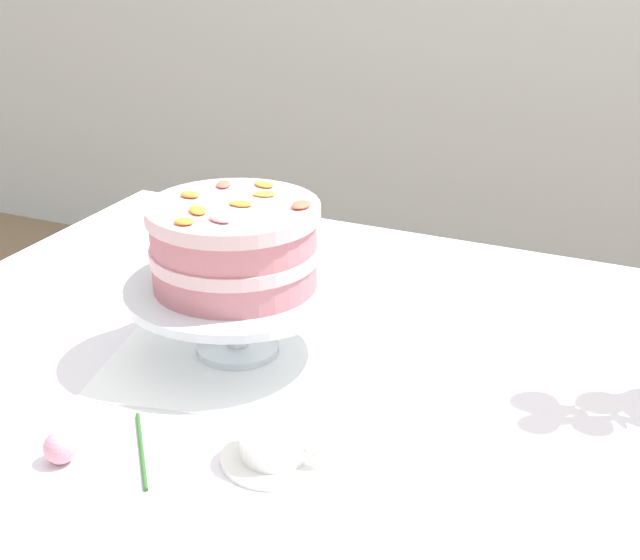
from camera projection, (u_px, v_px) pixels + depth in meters
The scene contains 6 objects.
dining_table at pixel (367, 441), 1.26m from camera, with size 1.40×1.00×0.74m.
linen_napkin at pixel (238, 352), 1.29m from camera, with size 0.32×0.32×0.00m, color white.
cake_stand at pixel (236, 297), 1.26m from camera, with size 0.29×0.29×0.10m.
layer_cake at pixel (234, 245), 1.23m from camera, with size 0.22×0.22×0.12m.
teacup at pixel (275, 442), 1.05m from camera, with size 0.12×0.12×0.06m.
fallen_rose at pixel (66, 448), 1.05m from camera, with size 0.14×0.13×0.04m.
Camera 1 is at (0.39, -1.02, 1.35)m, focal length 54.21 mm.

